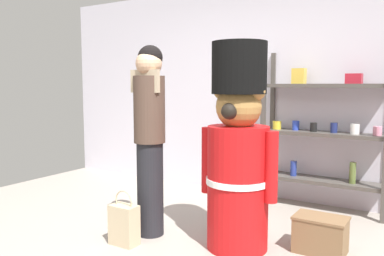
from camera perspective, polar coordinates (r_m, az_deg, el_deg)
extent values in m
cube|color=silver|center=(4.95, 11.29, 5.28)|extent=(6.40, 0.12, 2.60)
cube|color=#4C4742|center=(4.61, 10.14, -0.08)|extent=(0.05, 0.05, 1.74)
cube|color=#4C4742|center=(4.89, 11.45, 0.25)|extent=(0.05, 0.05, 1.74)
cube|color=#4C4742|center=(4.65, 18.11, -7.21)|extent=(1.28, 0.30, 0.04)
cube|color=#4C4742|center=(4.57, 18.33, -0.80)|extent=(1.28, 0.30, 0.04)
cube|color=#4C4742|center=(4.53, 18.55, 5.78)|extent=(1.28, 0.30, 0.04)
cylinder|color=yellow|center=(4.72, 12.07, 0.41)|extent=(0.10, 0.10, 0.09)
cylinder|color=blue|center=(4.68, 14.66, 0.37)|extent=(0.08, 0.08, 0.11)
cylinder|color=black|center=(4.57, 17.02, 0.12)|extent=(0.07, 0.07, 0.10)
cylinder|color=navy|center=(4.53, 19.67, 0.04)|extent=(0.07, 0.07, 0.11)
cylinder|color=white|center=(4.48, 22.31, -0.12)|extent=(0.09, 0.09, 0.11)
cylinder|color=pink|center=(4.47, 25.04, -0.37)|extent=(0.09, 0.09, 0.09)
cylinder|color=navy|center=(4.71, 14.34, -5.62)|extent=(0.07, 0.07, 0.17)
cylinder|color=#596B33|center=(4.54, 22.03, -5.98)|extent=(0.07, 0.07, 0.23)
cube|color=gold|center=(4.61, 15.08, 7.20)|extent=(0.14, 0.11, 0.17)
cube|color=#B21E2D|center=(4.48, 22.20, 6.57)|extent=(0.16, 0.13, 0.11)
cylinder|color=red|center=(3.36, 6.57, -8.50)|extent=(0.51, 0.51, 1.03)
cylinder|color=white|center=(3.35, 6.58, -7.47)|extent=(0.53, 0.53, 0.05)
sphere|color=#A0743D|center=(3.26, 6.72, 3.06)|extent=(0.37, 0.37, 0.37)
sphere|color=#A0743D|center=(3.33, 4.25, 5.24)|extent=(0.13, 0.13, 0.13)
sphere|color=#A0743D|center=(3.19, 9.34, 5.14)|extent=(0.13, 0.13, 0.13)
cylinder|color=black|center=(3.26, 6.78, 8.54)|extent=(0.45, 0.45, 0.42)
cylinder|color=red|center=(3.45, 2.29, -4.59)|extent=(0.11, 0.11, 0.57)
cylinder|color=red|center=(3.21, 11.27, -5.52)|extent=(0.11, 0.11, 0.57)
sphere|color=black|center=(3.11, 5.38, 2.41)|extent=(0.13, 0.13, 0.13)
cylinder|color=black|center=(3.68, -6.01, -8.66)|extent=(0.24, 0.24, 0.85)
cylinder|color=#4C382D|center=(3.56, -6.14, 2.66)|extent=(0.28, 0.28, 0.60)
sphere|color=tan|center=(3.56, -6.21, 9.15)|extent=(0.23, 0.23, 0.23)
cube|color=tan|center=(3.51, -6.76, 6.69)|extent=(0.30, 0.04, 0.20)
sphere|color=black|center=(3.58, -6.01, 9.98)|extent=(0.22, 0.22, 0.22)
cube|color=#C1AD89|center=(3.56, -9.71, -13.53)|extent=(0.24, 0.15, 0.35)
torus|color=#C1AD89|center=(3.49, -9.77, -10.24)|extent=(0.18, 0.01, 0.18)
cube|color=brown|center=(3.53, 17.91, -14.48)|extent=(0.40, 0.27, 0.28)
cube|color=brown|center=(3.48, 18.00, -12.16)|extent=(0.42, 0.28, 0.02)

